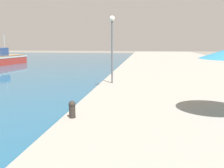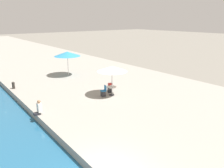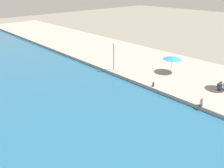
{
  "view_description": "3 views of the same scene",
  "coord_description": "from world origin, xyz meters",
  "px_view_note": "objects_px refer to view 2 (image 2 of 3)",
  "views": [
    {
      "loc": [
        3.11,
        5.73,
        3.34
      ],
      "look_at": [
        1.5,
        17.61,
        1.33
      ],
      "focal_mm": 40.0,
      "sensor_mm": 36.0,
      "label": 1
    },
    {
      "loc": [
        -4.23,
        -5.9,
        6.65
      ],
      "look_at": [
        6.31,
        7.53,
        1.53
      ],
      "focal_mm": 35.0,
      "sensor_mm": 36.0,
      "label": 2
    },
    {
      "loc": [
        -22.07,
        -1.09,
        13.21
      ],
      "look_at": [
        -4.0,
        18.0,
        1.13
      ],
      "focal_mm": 35.0,
      "sensor_mm": 36.0,
      "label": 3
    }
  ],
  "objects_px": {
    "cafe_table": "(112,89)",
    "mooring_bollard": "(13,85)",
    "cafe_umbrella_white": "(67,54)",
    "cafe_chair_right": "(103,92)",
    "cafe_chair_left": "(110,89)",
    "person_at_quay": "(39,108)",
    "cafe_umbrella_pink": "(112,69)"
  },
  "relations": [
    {
      "from": "cafe_chair_left",
      "to": "cafe_table",
      "type": "bearing_deg",
      "value": -90.0
    },
    {
      "from": "cafe_chair_right",
      "to": "person_at_quay",
      "type": "relative_size",
      "value": 0.91
    },
    {
      "from": "cafe_umbrella_pink",
      "to": "cafe_chair_right",
      "type": "relative_size",
      "value": 2.75
    },
    {
      "from": "cafe_umbrella_white",
      "to": "cafe_chair_right",
      "type": "distance_m",
      "value": 8.24
    },
    {
      "from": "cafe_umbrella_white",
      "to": "mooring_bollard",
      "type": "relative_size",
      "value": 4.37
    },
    {
      "from": "cafe_chair_left",
      "to": "person_at_quay",
      "type": "xyz_separation_m",
      "value": [
        -6.45,
        -0.68,
        0.12
      ]
    },
    {
      "from": "cafe_chair_right",
      "to": "cafe_umbrella_pink",
      "type": "bearing_deg",
      "value": -98.72
    },
    {
      "from": "cafe_table",
      "to": "mooring_bollard",
      "type": "height_order",
      "value": "cafe_table"
    },
    {
      "from": "cafe_umbrella_white",
      "to": "person_at_quay",
      "type": "xyz_separation_m",
      "value": [
        -6.35,
        -8.13,
        -2.0
      ]
    },
    {
      "from": "cafe_umbrella_white",
      "to": "cafe_chair_left",
      "type": "bearing_deg",
      "value": -89.28
    },
    {
      "from": "cafe_umbrella_white",
      "to": "person_at_quay",
      "type": "distance_m",
      "value": 10.51
    },
    {
      "from": "cafe_umbrella_white",
      "to": "cafe_chair_right",
      "type": "xyz_separation_m",
      "value": [
        -0.91,
        -7.92,
        -2.12
      ]
    },
    {
      "from": "cafe_umbrella_white",
      "to": "cafe_chair_left",
      "type": "height_order",
      "value": "cafe_umbrella_white"
    },
    {
      "from": "cafe_umbrella_pink",
      "to": "person_at_quay",
      "type": "relative_size",
      "value": 2.49
    },
    {
      "from": "cafe_chair_left",
      "to": "mooring_bollard",
      "type": "height_order",
      "value": "cafe_chair_left"
    },
    {
      "from": "cafe_umbrella_pink",
      "to": "cafe_table",
      "type": "distance_m",
      "value": 1.75
    },
    {
      "from": "cafe_umbrella_pink",
      "to": "cafe_table",
      "type": "bearing_deg",
      "value": 67.99
    },
    {
      "from": "cafe_chair_right",
      "to": "mooring_bollard",
      "type": "bearing_deg",
      "value": 54.1
    },
    {
      "from": "cafe_umbrella_white",
      "to": "cafe_chair_right",
      "type": "height_order",
      "value": "cafe_umbrella_white"
    },
    {
      "from": "mooring_bollard",
      "to": "cafe_table",
      "type": "bearing_deg",
      "value": -49.22
    },
    {
      "from": "cafe_umbrella_pink",
      "to": "cafe_chair_right",
      "type": "bearing_deg",
      "value": 155.29
    },
    {
      "from": "cafe_chair_right",
      "to": "mooring_bollard",
      "type": "xyz_separation_m",
      "value": [
        -5.25,
        6.69,
        0.02
      ]
    },
    {
      "from": "person_at_quay",
      "to": "cafe_chair_left",
      "type": "bearing_deg",
      "value": 5.98
    },
    {
      "from": "person_at_quay",
      "to": "cafe_umbrella_pink",
      "type": "bearing_deg",
      "value": -0.77
    },
    {
      "from": "cafe_umbrella_white",
      "to": "cafe_chair_right",
      "type": "bearing_deg",
      "value": -96.53
    },
    {
      "from": "cafe_umbrella_pink",
      "to": "mooring_bollard",
      "type": "bearing_deg",
      "value": 130.17
    },
    {
      "from": "mooring_bollard",
      "to": "cafe_chair_left",
      "type": "bearing_deg",
      "value": -44.94
    },
    {
      "from": "cafe_umbrella_pink",
      "to": "cafe_chair_left",
      "type": "height_order",
      "value": "cafe_umbrella_pink"
    },
    {
      "from": "cafe_chair_right",
      "to": "cafe_chair_left",
      "type": "bearing_deg",
      "value": -49.47
    },
    {
      "from": "cafe_chair_left",
      "to": "cafe_umbrella_white",
      "type": "bearing_deg",
      "value": 115.64
    },
    {
      "from": "cafe_umbrella_pink",
      "to": "cafe_chair_left",
      "type": "distance_m",
      "value": 2.13
    },
    {
      "from": "cafe_umbrella_pink",
      "to": "mooring_bollard",
      "type": "relative_size",
      "value": 3.82
    }
  ]
}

